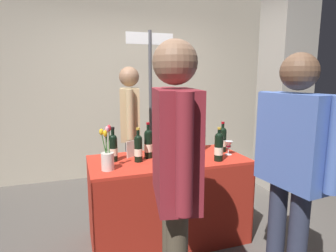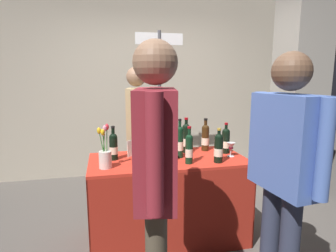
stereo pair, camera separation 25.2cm
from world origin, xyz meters
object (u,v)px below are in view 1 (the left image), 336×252
Objects in this scene: featured_wine_bottle at (179,141)px; wine_glass_mid at (229,145)px; flower_vase at (107,157)px; booth_signpost at (150,96)px; display_bottle_0 at (184,137)px; concrete_pillar at (286,57)px; taster_foreground_right at (175,166)px; vendor_presenter at (130,124)px; tasting_table at (168,185)px; wine_glass_near_vendor at (172,151)px.

featured_wine_bottle is 0.48m from wine_glass_mid.
flower_vase is 1.53m from booth_signpost.
display_bottle_0 is at bearing 55.99° from featured_wine_bottle.
booth_signpost is at bearing 167.48° from concrete_pillar.
flower_vase is 0.21× the size of taster_foreground_right.
taster_foreground_right is (0.27, -0.81, 0.15)m from flower_vase.
flower_vase is 0.22× the size of vendor_presenter.
featured_wine_bottle reaches higher than tasting_table.
featured_wine_bottle is at bearing -157.37° from concrete_pillar.
taster_foreground_right reaches higher than vendor_presenter.
concrete_pillar is 26.96× the size of wine_glass_near_vendor.
booth_signpost is at bearing -0.34° from taster_foreground_right.
booth_signpost is (0.04, 1.14, 0.35)m from featured_wine_bottle.
flower_vase is at bearing -10.28° from vendor_presenter.
booth_signpost is at bearing 88.15° from featured_wine_bottle.
display_bottle_0 is 0.21× the size of vendor_presenter.
featured_wine_bottle is 0.99× the size of flower_vase.
wine_glass_mid is at bearing -32.82° from taster_foreground_right.
concrete_pillar is at bearing 23.96° from wine_glass_near_vendor.
wine_glass_near_vendor and wine_glass_mid have the same top height.
booth_signpost reaches higher than featured_wine_bottle.
wine_glass_mid is at bearing 2.17° from wine_glass_near_vendor.
concrete_pillar is at bearing 21.64° from tasting_table.
display_bottle_0 is 2.61× the size of wine_glass_near_vendor.
tasting_table is 3.90× the size of flower_vase.
wine_glass_mid is (0.47, -0.08, -0.06)m from featured_wine_bottle.
display_bottle_0 is 0.44m from wine_glass_mid.
featured_wine_bottle is at bearing 170.95° from wine_glass_mid.
wine_glass_near_vendor is (-0.11, -0.10, -0.06)m from featured_wine_bottle.
tasting_table is 3.93× the size of featured_wine_bottle.
featured_wine_bottle is 0.21× the size of taster_foreground_right.
wine_glass_near_vendor is 0.06× the size of booth_signpost.
taster_foreground_right reaches higher than flower_vase.
concrete_pillar is 2.40m from tasting_table.
tasting_table is 0.86× the size of vendor_presenter.
display_bottle_0 is (0.11, 0.16, -0.00)m from featured_wine_bottle.
taster_foreground_right is at bearing -71.43° from flower_vase.
concrete_pillar is at bearing 20.29° from flower_vase.
vendor_presenter is (-0.30, 0.81, 0.04)m from featured_wine_bottle.
wine_glass_mid is at bearing -9.05° from featured_wine_bottle.
wine_glass_mid is 0.08× the size of vendor_presenter.
tasting_table is at bearing -97.42° from booth_signpost.
taster_foreground_right reaches higher than wine_glass_near_vendor.
wine_glass_near_vendor is (0.00, -0.09, 0.34)m from tasting_table.
tasting_table is 0.68× the size of booth_signpost.
taster_foreground_right is (-2.19, -1.72, -0.74)m from concrete_pillar.
tasting_table is 0.36m from wine_glass_near_vendor.
flower_vase reaches higher than wine_glass_near_vendor.
booth_signpost is at bearing 145.09° from vendor_presenter.
booth_signpost is at bearing 109.86° from wine_glass_mid.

